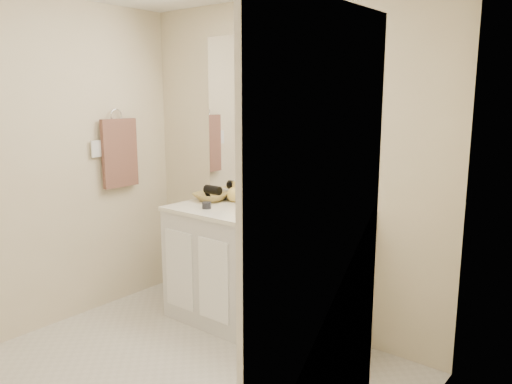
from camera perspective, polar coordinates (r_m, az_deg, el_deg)
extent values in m
cube|color=beige|center=(3.68, 3.16, 3.04)|extent=(2.60, 0.02, 2.40)
cube|color=beige|center=(3.83, -25.08, 2.34)|extent=(0.02, 2.60, 2.40)
cube|color=beige|center=(1.93, 12.25, -4.49)|extent=(0.02, 2.60, 2.40)
cube|color=silver|center=(3.66, 0.50, -9.54)|extent=(1.50, 0.55, 0.85)
cube|color=white|center=(3.53, 0.51, -2.83)|extent=(1.52, 0.57, 0.03)
cube|color=silver|center=(3.72, 2.98, -1.26)|extent=(1.52, 0.03, 0.08)
cylinder|color=beige|center=(3.51, 0.31, -2.84)|extent=(0.37, 0.37, 0.02)
cylinder|color=silver|center=(3.64, 2.07, -1.29)|extent=(0.02, 0.02, 0.11)
cube|color=white|center=(3.65, 3.17, 8.65)|extent=(1.48, 0.01, 1.20)
cylinder|color=#151D94|center=(3.73, -0.09, -0.82)|extent=(0.12, 0.12, 0.13)
cylinder|color=tan|center=(3.47, 3.00, -2.11)|extent=(0.08, 0.08, 0.08)
cylinder|color=#F6407F|center=(3.45, 3.15, -0.37)|extent=(0.02, 0.04, 0.19)
cylinder|color=#0B6D8C|center=(3.40, 5.39, -1.50)|extent=(0.10, 0.10, 0.19)
cylinder|color=silver|center=(3.38, 8.46, -1.99)|extent=(0.06, 0.06, 0.15)
cube|color=white|center=(3.17, 5.25, -4.06)|extent=(0.10, 0.09, 0.01)
cube|color=#78BF2E|center=(3.17, 5.26, -3.73)|extent=(0.08, 0.07, 0.02)
cube|color=#DA4F16|center=(3.31, 0.39, -3.46)|extent=(0.12, 0.07, 0.00)
cylinder|color=#232327|center=(3.72, -5.67, -1.53)|extent=(0.08, 0.08, 0.05)
cylinder|color=white|center=(3.76, -1.51, -0.54)|extent=(0.05, 0.05, 0.15)
imported|color=silver|center=(3.80, -1.05, 0.11)|extent=(0.10, 0.10, 0.22)
imported|color=#FFEDCF|center=(3.84, -1.28, -0.09)|extent=(0.09, 0.09, 0.18)
imported|color=#F1CC5D|center=(3.95, -2.45, 0.05)|extent=(0.13, 0.13, 0.16)
imported|color=#9F8240|center=(3.99, -5.15, -0.55)|extent=(0.26, 0.26, 0.06)
cylinder|color=black|center=(3.97, -4.96, 0.23)|extent=(0.14, 0.07, 0.07)
torus|color=silver|center=(4.18, -15.68, 8.41)|extent=(0.01, 0.11, 0.11)
cube|color=#4F322A|center=(4.18, -15.31, 4.31)|extent=(0.04, 0.32, 0.55)
cube|color=white|center=(4.08, -17.79, 4.73)|extent=(0.01, 0.08, 0.13)
cube|color=white|center=(1.75, 7.11, -12.89)|extent=(0.02, 0.82, 2.00)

